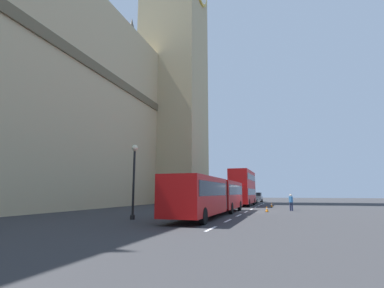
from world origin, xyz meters
TOP-DOWN VIEW (x-y plane):
  - ground_plane at (0.00, 0.00)m, footprint 160.00×160.00m
  - lane_centre_marking at (4.03, 0.00)m, footprint 39.00×0.16m
  - clock_tower at (20.21, 15.98)m, footprint 12.52×12.52m
  - articulated_bus at (-5.92, 1.99)m, footprint 16.79×2.54m
  - double_decker_bus at (12.00, 2.00)m, footprint 10.01×2.54m
  - sedan_lead at (21.27, 2.01)m, footprint 4.40×1.86m
  - sedan_trailing at (30.26, 1.76)m, footprint 4.40×1.86m
  - traffic_cone_west at (-0.05, -1.94)m, footprint 0.36×0.36m
  - traffic_cone_middle at (9.57, -1.94)m, footprint 0.36×0.36m
  - street_lamp at (-10.99, 6.50)m, footprint 0.44×0.44m
  - pedestrian_near_cones at (2.43, -4.22)m, footprint 0.47×0.40m

SIDE VIEW (x-z plane):
  - ground_plane at x=0.00m, z-range 0.00..0.00m
  - lane_centre_marking at x=4.03m, z-range 0.00..0.01m
  - traffic_cone_west at x=-0.05m, z-range -0.01..0.57m
  - traffic_cone_middle at x=9.57m, z-range -0.01..0.57m
  - pedestrian_near_cones at x=2.43m, z-range 0.07..1.76m
  - sedan_lead at x=21.27m, z-range -0.01..1.84m
  - sedan_trailing at x=30.26m, z-range -0.01..1.84m
  - articulated_bus at x=-5.92m, z-range 0.30..3.20m
  - double_decker_bus at x=12.00m, z-range 0.26..5.16m
  - street_lamp at x=-10.99m, z-range 0.42..5.69m
  - clock_tower at x=20.21m, z-range 1.97..72.81m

